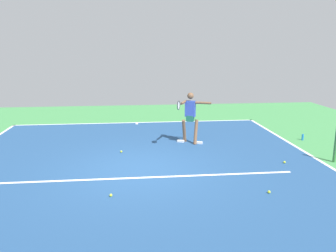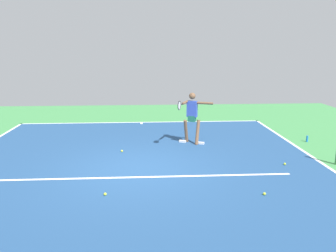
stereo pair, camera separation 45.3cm
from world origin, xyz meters
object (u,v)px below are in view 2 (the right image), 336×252
object	(u,v)px
tennis_ball_near_player	(285,164)
tennis_ball_by_baseline	(105,194)
water_bottle	(307,139)
tennis_player	(192,115)
tennis_ball_by_sideline	(264,194)
tennis_ball_far_corner	(122,151)

from	to	relation	value
tennis_ball_near_player	tennis_ball_by_baseline	bearing A→B (deg)	19.77
water_bottle	tennis_player	bearing A→B (deg)	-0.55
tennis_ball_near_player	water_bottle	bearing A→B (deg)	-126.86
tennis_ball_by_baseline	water_bottle	world-z (taller)	water_bottle
tennis_ball_by_baseline	tennis_ball_by_sideline	bearing A→B (deg)	176.75
tennis_player	water_bottle	size ratio (longest dim) A/B	8.04
tennis_ball_far_corner	tennis_ball_by_sideline	size ratio (longest dim) A/B	1.00
tennis_ball_near_player	water_bottle	size ratio (longest dim) A/B	0.30
tennis_ball_near_player	tennis_ball_far_corner	world-z (taller)	same
tennis_ball_far_corner	tennis_ball_by_baseline	distance (m)	3.24
tennis_ball_far_corner	water_bottle	size ratio (longest dim) A/B	0.30
tennis_ball_far_corner	water_bottle	distance (m)	6.45
tennis_ball_by_sideline	tennis_ball_far_corner	bearing A→B (deg)	-45.27
tennis_ball_by_sideline	tennis_ball_by_baseline	bearing A→B (deg)	-3.25
tennis_ball_far_corner	tennis_ball_by_sideline	bearing A→B (deg)	134.73
tennis_ball_near_player	tennis_ball_far_corner	size ratio (longest dim) A/B	1.00
tennis_player	tennis_ball_far_corner	bearing A→B (deg)	43.19
tennis_ball_by_baseline	tennis_ball_by_sideline	size ratio (longest dim) A/B	1.00
tennis_player	tennis_ball_near_player	world-z (taller)	tennis_player
tennis_ball_by_sideline	water_bottle	xyz separation A→B (m)	(-2.99, -4.25, 0.08)
tennis_player	tennis_ball_by_baseline	bearing A→B (deg)	82.09
tennis_ball_far_corner	tennis_ball_by_baseline	size ratio (longest dim) A/B	1.00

